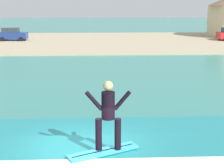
% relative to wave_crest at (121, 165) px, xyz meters
% --- Properties ---
extents(wave_crest, '(10.96, 4.65, 1.33)m').
position_rel_wave_crest_xyz_m(wave_crest, '(0.00, 0.00, 0.00)').
color(wave_crest, teal).
rests_on(wave_crest, ground_plane).
extents(surfboard, '(1.78, 1.13, 0.06)m').
position_rel_wave_crest_xyz_m(surfboard, '(-0.47, -0.72, 0.73)').
color(surfboard, '#33A5CC').
rests_on(surfboard, wave_crest).
extents(surfer, '(1.10, 0.32, 1.72)m').
position_rel_wave_crest_xyz_m(surfer, '(-0.35, -0.66, 1.72)').
color(surfer, black).
rests_on(surfer, surfboard).
extents(shoreline_bank, '(120.00, 27.32, 0.11)m').
position_rel_wave_crest_xyz_m(shoreline_bank, '(-1.02, 38.54, -0.57)').
color(shoreline_bank, tan).
rests_on(shoreline_bank, ground_plane).
extents(car_near_shore, '(3.85, 2.09, 1.86)m').
position_rel_wave_crest_xyz_m(car_near_shore, '(-12.21, 39.02, 0.32)').
color(car_near_shore, navy).
rests_on(car_near_shore, ground_plane).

